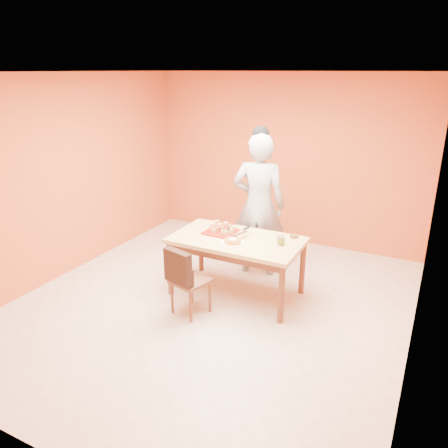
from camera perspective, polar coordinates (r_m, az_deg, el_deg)
The scene contains 17 objects.
floor at distance 5.45m, azimuth -1.68°, elevation -10.45°, with size 5.00×5.00×0.00m, color beige.
ceiling at distance 4.72m, azimuth -2.02°, elevation 19.24°, with size 5.00×5.00×0.00m, color white.
wall_back at distance 7.15m, azimuth 7.95°, elevation 8.29°, with size 4.50×4.50×0.00m, color #CD562F.
wall_left at distance 6.28m, azimuth -20.23°, elevation 5.71°, with size 5.00×5.00×0.00m, color #CD562F.
wall_right at distance 4.35m, azimuth 25.11°, elevation -0.78°, with size 5.00×5.00×0.00m, color #CD562F.
dining_table at distance 5.41m, azimuth 1.66°, elevation -2.82°, with size 1.60×0.90×0.76m.
dining_chair at distance 5.08m, azimuth -4.51°, elevation -7.23°, with size 0.48×0.54×0.85m.
pastry_pile at distance 5.54m, azimuth -0.45°, elevation -0.38°, with size 0.34×0.34×0.11m, color tan, non-canonical shape.
person at distance 5.95m, azimuth 4.55°, elevation 2.47°, with size 0.72×0.47×1.97m, color gray.
pastry_platter at distance 5.56m, azimuth -0.45°, elevation -1.01°, with size 0.37×0.37×0.02m, color maroon.
red_dinner_plate at distance 5.78m, azimuth 0.19°, elevation -0.23°, with size 0.26×0.26×0.02m, color maroon.
white_cake_plate at distance 5.21m, azimuth 1.14°, elevation -2.53°, with size 0.28×0.28×0.01m, color white.
sponge_cake at distance 5.20m, azimuth 1.14°, elevation -2.23°, with size 0.20×0.20×0.05m, color orange.
cake_server at distance 5.34m, azimuth 2.08°, elevation -1.31°, with size 0.05×0.28×0.01m, color white.
egg_ornament at distance 5.20m, azimuth 7.45°, elevation -2.12°, with size 0.10×0.08×0.12m, color olive.
magenta_glass at distance 5.27m, azimuth 7.22°, elevation -1.99°, with size 0.06×0.06×0.09m, color #E1215B.
checker_tin at distance 5.47m, azimuth 9.10°, elevation -1.59°, with size 0.10×0.10×0.03m, color #321C0D.
Camera 1 is at (2.28, -4.13, 2.73)m, focal length 35.00 mm.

